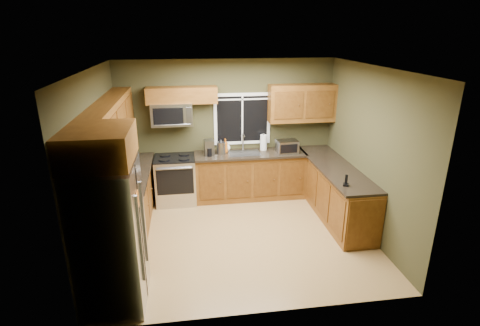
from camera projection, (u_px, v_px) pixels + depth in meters
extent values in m
plane|color=#9B7544|center=(240.00, 236.00, 6.18)|extent=(4.20, 4.20, 0.00)
plane|color=white|center=(240.00, 68.00, 5.27)|extent=(4.20, 4.20, 0.00)
plane|color=#37351D|center=(227.00, 129.00, 7.40)|extent=(4.20, 0.00, 4.20)
plane|color=#37351D|center=(264.00, 212.00, 4.05)|extent=(4.20, 0.00, 4.20)
plane|color=#37351D|center=(97.00, 165.00, 5.44)|extent=(0.00, 3.60, 3.60)
plane|color=#37351D|center=(369.00, 152.00, 6.00)|extent=(0.00, 3.60, 3.60)
cube|color=white|center=(242.00, 119.00, 7.36)|extent=(1.12, 0.03, 1.02)
cube|color=black|center=(242.00, 119.00, 7.35)|extent=(1.00, 0.01, 0.90)
cube|color=white|center=(242.00, 119.00, 7.34)|extent=(0.03, 0.01, 0.90)
cube|color=white|center=(242.00, 99.00, 7.21)|extent=(1.00, 0.01, 0.03)
cube|color=brown|center=(129.00, 205.00, 6.23)|extent=(0.60, 2.65, 0.90)
cube|color=black|center=(128.00, 179.00, 6.07)|extent=(0.65, 2.65, 0.04)
cube|color=brown|center=(250.00, 176.00, 7.48)|extent=(2.17, 0.60, 0.90)
cube|color=black|center=(250.00, 154.00, 7.30)|extent=(2.17, 0.65, 0.04)
cube|color=brown|center=(334.00, 191.00, 6.78)|extent=(0.60, 2.50, 0.90)
cube|color=#56300F|center=(365.00, 225.00, 5.61)|extent=(0.56, 0.02, 0.82)
cube|color=black|center=(335.00, 167.00, 6.62)|extent=(0.65, 2.50, 0.04)
cube|color=brown|center=(111.00, 123.00, 5.73)|extent=(0.33, 2.65, 0.72)
cube|color=brown|center=(182.00, 95.00, 6.89)|extent=(1.30, 0.33, 0.30)
cube|color=brown|center=(302.00, 103.00, 7.27)|extent=(1.30, 0.33, 0.72)
cube|color=brown|center=(98.00, 145.00, 4.05)|extent=(0.72, 0.90, 0.38)
cube|color=#B7B7BC|center=(110.00, 237.00, 4.43)|extent=(0.72, 0.90, 1.80)
cube|color=slate|center=(140.00, 239.00, 4.28)|extent=(0.03, 0.04, 1.10)
cube|color=slate|center=(144.00, 223.00, 4.65)|extent=(0.03, 0.04, 1.10)
cube|color=black|center=(142.00, 234.00, 4.48)|extent=(0.01, 0.02, 1.78)
cube|color=#C15C12|center=(138.00, 200.00, 4.22)|extent=(0.01, 0.14, 0.20)
cube|color=#B7B7BC|center=(176.00, 180.00, 7.26)|extent=(0.76, 0.65, 0.90)
cube|color=black|center=(174.00, 158.00, 7.11)|extent=(0.76, 0.64, 0.03)
cube|color=black|center=(175.00, 182.00, 6.92)|extent=(0.68, 0.02, 0.50)
cylinder|color=slate|center=(174.00, 169.00, 6.81)|extent=(0.64, 0.04, 0.04)
cylinder|color=black|center=(164.00, 160.00, 6.94)|extent=(0.20, 0.20, 0.01)
cylinder|color=black|center=(184.00, 159.00, 6.99)|extent=(0.20, 0.20, 0.01)
cylinder|color=black|center=(165.00, 155.00, 7.21)|extent=(0.20, 0.20, 0.01)
cylinder|color=black|center=(184.00, 154.00, 7.25)|extent=(0.20, 0.20, 0.01)
cube|color=#B7B7BC|center=(172.00, 114.00, 6.95)|extent=(0.76, 0.38, 0.42)
cube|color=black|center=(168.00, 116.00, 6.76)|extent=(0.54, 0.01, 0.30)
cube|color=slate|center=(189.00, 116.00, 6.81)|extent=(0.10, 0.01, 0.30)
cylinder|color=slate|center=(172.00, 125.00, 6.81)|extent=(0.66, 0.02, 0.02)
cube|color=slate|center=(244.00, 153.00, 7.28)|extent=(0.60, 0.42, 0.02)
cylinder|color=#B7B7BC|center=(243.00, 142.00, 7.41)|extent=(0.03, 0.03, 0.34)
cylinder|color=#B7B7BC|center=(244.00, 135.00, 7.28)|extent=(0.03, 0.18, 0.03)
cube|color=#B7B7BC|center=(287.00, 146.00, 7.28)|extent=(0.42, 0.33, 0.25)
cube|color=black|center=(289.00, 149.00, 7.13)|extent=(0.34, 0.04, 0.17)
cube|color=slate|center=(209.00, 147.00, 7.14)|extent=(0.20, 0.23, 0.30)
cylinder|color=black|center=(209.00, 152.00, 7.09)|extent=(0.12, 0.12, 0.16)
cylinder|color=#B7B7BC|center=(221.00, 148.00, 7.19)|extent=(0.20, 0.20, 0.24)
cone|color=black|center=(221.00, 141.00, 7.14)|extent=(0.13, 0.13, 0.07)
cylinder|color=white|center=(263.00, 142.00, 7.43)|extent=(0.16, 0.16, 0.31)
cylinder|color=slate|center=(264.00, 134.00, 7.38)|extent=(0.03, 0.03, 0.04)
imported|color=#C15C12|center=(225.00, 146.00, 7.29)|extent=(0.12, 0.12, 0.27)
imported|color=white|center=(227.00, 146.00, 7.41)|extent=(0.15, 0.15, 0.17)
cube|color=black|center=(346.00, 185.00, 5.76)|extent=(0.11, 0.11, 0.04)
cube|color=black|center=(346.00, 179.00, 5.73)|extent=(0.05, 0.04, 0.15)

